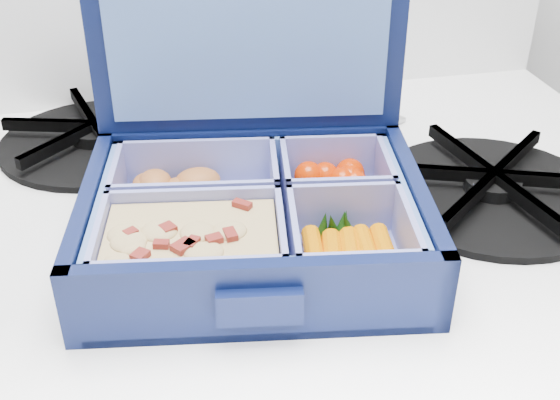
{
  "coord_description": "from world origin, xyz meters",
  "views": [
    {
      "loc": [
        -0.24,
        1.2,
        1.26
      ],
      "look_at": [
        -0.15,
        1.63,
        0.98
      ],
      "focal_mm": 45.0,
      "sensor_mm": 36.0,
      "label": 1
    }
  ],
  "objects": [
    {
      "name": "burner_grate_rear",
      "position": [
        -0.29,
        1.83,
        0.95
      ],
      "size": [
        0.22,
        0.22,
        0.02
      ],
      "primitive_type": "cylinder",
      "rotation": [
        0.0,
        0.0,
        -0.27
      ],
      "color": "black",
      "rests_on": "stove"
    },
    {
      "name": "fork",
      "position": [
        -0.07,
        1.77,
        0.95
      ],
      "size": [
        0.16,
        0.11,
        0.01
      ],
      "primitive_type": null,
      "rotation": [
        0.0,
        0.0,
        -1.02
      ],
      "color": "#A8A8A8",
      "rests_on": "stove"
    },
    {
      "name": "burner_grate",
      "position": [
        0.04,
        1.66,
        0.96
      ],
      "size": [
        0.25,
        0.25,
        0.03
      ],
      "primitive_type": "cylinder",
      "rotation": [
        0.0,
        0.0,
        -0.35
      ],
      "color": "black",
      "rests_on": "stove"
    },
    {
      "name": "bento_box",
      "position": [
        -0.17,
        1.62,
        0.97
      ],
      "size": [
        0.27,
        0.23,
        0.06
      ],
      "primitive_type": null,
      "rotation": [
        0.0,
        0.0,
        -0.15
      ],
      "color": "#081138",
      "rests_on": "stove"
    }
  ]
}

